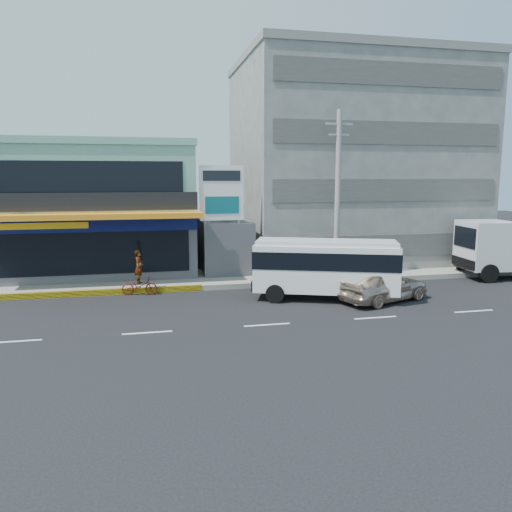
{
  "coord_description": "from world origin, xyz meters",
  "views": [
    {
      "loc": [
        -4.92,
        -19.93,
        6.27
      ],
      "look_at": [
        0.59,
        4.85,
        2.2
      ],
      "focal_mm": 35.0,
      "sensor_mm": 36.0,
      "label": 1
    }
  ],
  "objects_px": {
    "concrete_building": "(351,166)",
    "sedan": "(384,285)",
    "shop_building": "(97,212)",
    "motorcycle_rider": "(139,280)",
    "minibus": "(326,264)",
    "billboard": "(222,199)",
    "utility_pole_near": "(337,196)",
    "satellite_dish": "(226,220)"
  },
  "relations": [
    {
      "from": "billboard",
      "to": "motorcycle_rider",
      "type": "bearing_deg",
      "value": -153.64
    },
    {
      "from": "shop_building",
      "to": "motorcycle_rider",
      "type": "bearing_deg",
      "value": -69.61
    },
    {
      "from": "shop_building",
      "to": "utility_pole_near",
      "type": "relative_size",
      "value": 1.24
    },
    {
      "from": "sedan",
      "to": "concrete_building",
      "type": "bearing_deg",
      "value": -35.95
    },
    {
      "from": "concrete_building",
      "to": "motorcycle_rider",
      "type": "distance_m",
      "value": 18.47
    },
    {
      "from": "billboard",
      "to": "utility_pole_near",
      "type": "relative_size",
      "value": 0.69
    },
    {
      "from": "billboard",
      "to": "utility_pole_near",
      "type": "distance_m",
      "value": 6.75
    },
    {
      "from": "utility_pole_near",
      "to": "motorcycle_rider",
      "type": "bearing_deg",
      "value": -176.97
    },
    {
      "from": "shop_building",
      "to": "utility_pole_near",
      "type": "bearing_deg",
      "value": -25.06
    },
    {
      "from": "shop_building",
      "to": "concrete_building",
      "type": "relative_size",
      "value": 0.77
    },
    {
      "from": "motorcycle_rider",
      "to": "shop_building",
      "type": "bearing_deg",
      "value": 110.39
    },
    {
      "from": "concrete_building",
      "to": "sedan",
      "type": "distance_m",
      "value": 14.17
    },
    {
      "from": "satellite_dish",
      "to": "minibus",
      "type": "relative_size",
      "value": 0.2
    },
    {
      "from": "minibus",
      "to": "motorcycle_rider",
      "type": "bearing_deg",
      "value": 162.0
    },
    {
      "from": "minibus",
      "to": "sedan",
      "type": "bearing_deg",
      "value": -22.02
    },
    {
      "from": "billboard",
      "to": "minibus",
      "type": "relative_size",
      "value": 0.9
    },
    {
      "from": "shop_building",
      "to": "motorcycle_rider",
      "type": "xyz_separation_m",
      "value": [
        2.66,
        -7.15,
        -3.2
      ]
    },
    {
      "from": "concrete_building",
      "to": "billboard",
      "type": "height_order",
      "value": "concrete_building"
    },
    {
      "from": "minibus",
      "to": "sedan",
      "type": "xyz_separation_m",
      "value": [
        2.72,
        -1.1,
        -0.97
      ]
    },
    {
      "from": "concrete_building",
      "to": "sedan",
      "type": "bearing_deg",
      "value": -104.91
    },
    {
      "from": "concrete_building",
      "to": "sedan",
      "type": "xyz_separation_m",
      "value": [
        -3.28,
        -12.33,
        -6.16
      ]
    },
    {
      "from": "billboard",
      "to": "minibus",
      "type": "distance_m",
      "value": 7.71
    },
    {
      "from": "billboard",
      "to": "motorcycle_rider",
      "type": "xyz_separation_m",
      "value": [
        -4.84,
        -2.4,
        -4.13
      ]
    },
    {
      "from": "concrete_building",
      "to": "utility_pole_near",
      "type": "relative_size",
      "value": 1.6
    },
    {
      "from": "sedan",
      "to": "minibus",
      "type": "bearing_deg",
      "value": 46.93
    },
    {
      "from": "satellite_dish",
      "to": "utility_pole_near",
      "type": "xyz_separation_m",
      "value": [
        6.0,
        -3.6,
        1.57
      ]
    },
    {
      "from": "concrete_building",
      "to": "sedan",
      "type": "relative_size",
      "value": 3.23
    },
    {
      "from": "billboard",
      "to": "motorcycle_rider",
      "type": "height_order",
      "value": "billboard"
    },
    {
      "from": "shop_building",
      "to": "billboard",
      "type": "distance_m",
      "value": 8.92
    },
    {
      "from": "satellite_dish",
      "to": "billboard",
      "type": "distance_m",
      "value": 2.31
    },
    {
      "from": "shop_building",
      "to": "sedan",
      "type": "height_order",
      "value": "shop_building"
    },
    {
      "from": "billboard",
      "to": "minibus",
      "type": "height_order",
      "value": "billboard"
    },
    {
      "from": "shop_building",
      "to": "satellite_dish",
      "type": "relative_size",
      "value": 8.27
    },
    {
      "from": "utility_pole_near",
      "to": "minibus",
      "type": "xyz_separation_m",
      "value": [
        -2.0,
        -3.64,
        -3.33
      ]
    },
    {
      "from": "billboard",
      "to": "shop_building",
      "type": "bearing_deg",
      "value": 147.68
    },
    {
      "from": "billboard",
      "to": "utility_pole_near",
      "type": "bearing_deg",
      "value": -15.48
    },
    {
      "from": "billboard",
      "to": "utility_pole_near",
      "type": "xyz_separation_m",
      "value": [
        6.5,
        -1.8,
        0.22
      ]
    },
    {
      "from": "sedan",
      "to": "shop_building",
      "type": "bearing_deg",
      "value": 31.49
    },
    {
      "from": "shop_building",
      "to": "motorcycle_rider",
      "type": "relative_size",
      "value": 5.15
    },
    {
      "from": "satellite_dish",
      "to": "minibus",
      "type": "bearing_deg",
      "value": -61.06
    },
    {
      "from": "sedan",
      "to": "utility_pole_near",
      "type": "bearing_deg",
      "value": -12.44
    },
    {
      "from": "minibus",
      "to": "motorcycle_rider",
      "type": "height_order",
      "value": "minibus"
    }
  ]
}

